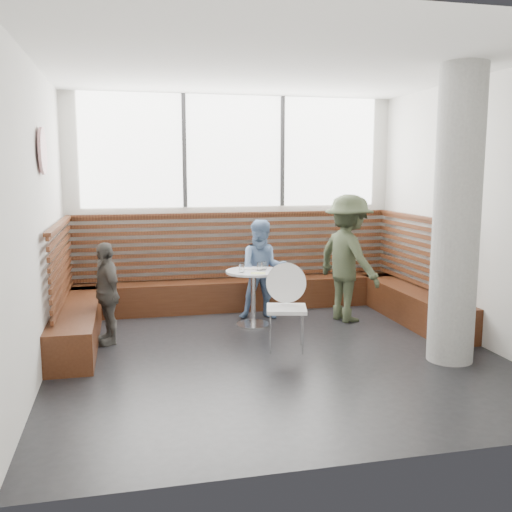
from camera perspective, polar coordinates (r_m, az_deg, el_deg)
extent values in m
cube|color=silver|center=(6.32, 2.03, 4.05)|extent=(5.00, 5.00, 3.20)
cube|color=black|center=(6.64, 1.96, -9.82)|extent=(5.00, 5.00, 0.01)
cube|color=white|center=(6.39, 2.11, 18.47)|extent=(5.00, 5.00, 0.01)
cube|color=white|center=(8.72, -2.21, 10.42)|extent=(4.50, 0.02, 1.65)
cube|color=#3F3F42|center=(8.59, -7.19, 10.38)|extent=(0.06, 0.04, 1.65)
cube|color=#3F3F42|center=(8.87, 2.66, 10.38)|extent=(0.06, 0.04, 1.65)
cube|color=#3B1D0E|center=(8.70, -1.84, -3.84)|extent=(5.00, 0.50, 0.45)
cube|color=#3B1D0E|center=(7.60, -17.32, -6.08)|extent=(0.50, 2.50, 0.45)
cube|color=#3B1D0E|center=(8.51, 14.60, -4.41)|extent=(0.50, 2.50, 0.45)
cube|color=#401F10|center=(8.73, -2.08, 1.04)|extent=(4.88, 0.08, 0.98)
cube|color=#401F10|center=(7.47, -18.87, -0.72)|extent=(0.08, 2.38, 0.98)
cube|color=#401F10|center=(8.45, 15.81, 0.47)|extent=(0.08, 2.38, 0.98)
cylinder|color=gray|center=(6.51, 19.42, 3.70)|extent=(0.50, 0.50, 3.20)
cylinder|color=white|center=(6.54, -20.56, 9.81)|extent=(0.03, 0.50, 0.50)
cylinder|color=silver|center=(7.83, -0.27, -6.85)|extent=(0.46, 0.46, 0.03)
cylinder|color=silver|center=(7.74, -0.28, -4.23)|extent=(0.07, 0.07, 0.73)
cylinder|color=#B7B7BA|center=(7.67, -0.28, -1.58)|extent=(0.74, 0.74, 0.03)
cube|color=white|center=(6.69, 3.06, -5.32)|extent=(0.46, 0.44, 0.04)
cylinder|color=white|center=(6.82, 2.63, -2.70)|extent=(0.48, 0.11, 0.48)
cylinder|color=silver|center=(6.56, 1.87, -7.92)|extent=(0.02, 0.02, 0.47)
cylinder|color=silver|center=(6.66, 4.99, -7.69)|extent=(0.02, 0.02, 0.47)
cylinder|color=silver|center=(6.87, 1.17, -7.16)|extent=(0.02, 0.02, 0.47)
cylinder|color=silver|center=(6.96, 4.15, -6.96)|extent=(0.02, 0.02, 0.47)
imported|color=#38412B|center=(8.02, 9.21, -0.23)|extent=(0.98, 1.29, 1.77)
imported|color=#6380AC|center=(8.03, 0.70, -1.39)|extent=(0.77, 0.64, 1.41)
imported|color=#55534D|center=(7.16, -14.73, -3.61)|extent=(0.52, 0.79, 1.24)
cylinder|color=white|center=(7.77, -1.03, -1.27)|extent=(0.18, 0.18, 0.01)
cylinder|color=white|center=(7.79, 0.10, -1.24)|extent=(0.21, 0.21, 0.01)
cylinder|color=white|center=(7.53, -1.45, -1.21)|extent=(0.07, 0.07, 0.11)
cylinder|color=white|center=(7.64, 0.38, -1.05)|extent=(0.07, 0.07, 0.11)
cylinder|color=white|center=(7.71, 0.80, -0.97)|extent=(0.07, 0.07, 0.11)
cube|color=#A5C64C|center=(7.45, 0.22, -1.73)|extent=(0.21, 0.17, 0.00)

